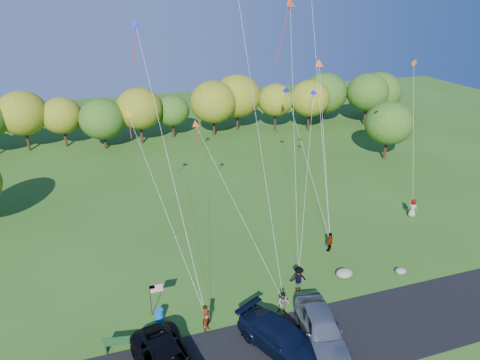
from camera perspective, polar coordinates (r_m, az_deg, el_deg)
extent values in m
plane|color=#2B5317|center=(30.87, 5.13, -16.26)|extent=(140.00, 140.00, 0.00)
cube|color=black|center=(28.20, 8.49, -21.09)|extent=(44.00, 6.00, 0.06)
cylinder|color=#332212|center=(62.81, -25.98, 4.22)|extent=(0.36, 0.36, 2.67)
ellipsoid|color=#3B6719|center=(62.01, -26.46, 6.76)|extent=(4.91, 4.91, 4.42)
cylinder|color=#332212|center=(62.11, -21.82, 4.98)|extent=(0.36, 0.36, 3.17)
ellipsoid|color=#3B6719|center=(61.23, -22.28, 7.86)|extent=(5.13, 5.13, 4.62)
cylinder|color=#332212|center=(61.61, -16.91, 5.38)|extent=(0.36, 0.36, 2.88)
ellipsoid|color=#3B6719|center=(60.67, -17.30, 8.47)|extent=(6.19, 6.19, 5.57)
cylinder|color=#332212|center=(61.99, -12.77, 5.85)|extent=(0.36, 0.36, 2.69)
ellipsoid|color=#3B6719|center=(61.01, -13.08, 9.08)|extent=(7.01, 7.01, 6.31)
cylinder|color=#332212|center=(63.56, -8.86, 6.74)|extent=(0.36, 0.36, 2.99)
ellipsoid|color=#255015|center=(62.61, -9.07, 9.90)|extent=(6.50, 6.50, 5.85)
cylinder|color=#332212|center=(63.93, -3.64, 6.95)|extent=(0.36, 0.36, 2.70)
ellipsoid|color=#3B6719|center=(63.08, -3.72, 9.74)|extent=(5.75, 5.75, 5.17)
cylinder|color=#332212|center=(65.40, 0.32, 7.52)|extent=(0.36, 0.36, 2.99)
ellipsoid|color=#3B6719|center=(64.52, 0.33, 10.47)|extent=(6.05, 6.05, 5.45)
cylinder|color=#332212|center=(68.56, 4.41, 8.11)|extent=(0.36, 0.36, 2.75)
ellipsoid|color=#3B6719|center=(67.78, 4.49, 10.67)|extent=(5.44, 5.44, 4.90)
cylinder|color=#332212|center=(70.94, 8.32, 8.33)|extent=(0.36, 0.36, 2.42)
ellipsoid|color=#255015|center=(70.18, 8.47, 10.79)|extent=(5.94, 5.94, 5.35)
cylinder|color=#332212|center=(70.97, 12.00, 8.38)|extent=(0.36, 0.36, 3.17)
ellipsoid|color=#255015|center=(70.20, 12.23, 10.95)|extent=(5.19, 5.19, 4.67)
cylinder|color=#332212|center=(75.33, 15.41, 8.81)|extent=(0.36, 0.36, 2.86)
ellipsoid|color=#255015|center=(74.52, 15.72, 11.53)|extent=(6.93, 6.93, 6.23)
cylinder|color=#332212|center=(75.39, 18.93, 8.45)|extent=(0.36, 0.36, 3.01)
ellipsoid|color=#3B6719|center=(74.70, 19.25, 10.72)|extent=(4.84, 4.84, 4.36)
cylinder|color=#332212|center=(58.12, 18.81, 4.01)|extent=(0.36, 0.36, 2.80)
ellipsoid|color=#255015|center=(57.14, 19.25, 7.16)|extent=(6.00, 6.00, 5.40)
imported|color=black|center=(27.26, 5.52, -20.21)|extent=(4.79, 6.43, 1.73)
imported|color=gray|center=(28.01, 10.79, -18.82)|extent=(3.27, 6.07, 1.96)
imported|color=#4C4C59|center=(28.40, -4.50, -17.88)|extent=(0.81, 0.84, 1.94)
imported|color=#4C4C59|center=(29.80, 5.80, -16.00)|extent=(0.97, 0.90, 1.61)
imported|color=#4C4C59|center=(31.84, 7.80, -12.85)|extent=(1.28, 0.84, 1.86)
imported|color=#4C4C59|center=(36.52, 11.90, -8.07)|extent=(1.03, 0.97, 1.71)
imported|color=#4C4C59|center=(44.06, 22.05, -3.50)|extent=(1.03, 1.04, 1.82)
cube|color=#163E1C|center=(28.47, -15.69, -20.16)|extent=(1.96, 0.45, 0.07)
cube|color=#163E1C|center=(28.10, -15.74, -19.94)|extent=(1.95, 0.39, 0.60)
cube|color=#163E1C|center=(28.66, -17.38, -20.68)|extent=(0.17, 0.50, 0.46)
cube|color=#163E1C|center=(28.61, -13.90, -20.28)|extent=(0.17, 0.50, 0.46)
cylinder|color=blue|center=(29.86, -10.71, -17.24)|extent=(0.55, 0.55, 0.82)
cylinder|color=black|center=(29.79, -11.82, -15.46)|extent=(0.05, 0.05, 2.42)
cube|color=red|center=(29.28, -11.10, -14.02)|extent=(0.87, 0.58, 0.02)
cube|color=navy|center=(29.17, -11.65, -13.81)|extent=(0.35, 0.02, 0.27)
ellipsoid|color=gray|center=(33.99, 13.74, -11.99)|extent=(1.31, 1.02, 0.65)
ellipsoid|color=slate|center=(35.68, 20.65, -11.27)|extent=(0.86, 0.72, 0.45)
cone|color=#D64317|center=(38.46, 6.72, 22.41)|extent=(1.23, 0.85, 1.10)
cone|color=#152ADA|center=(32.71, -13.71, 19.42)|extent=(0.98, 0.55, 0.89)
cone|color=#DB5F0E|center=(38.23, 10.54, 14.94)|extent=(0.87, 0.38, 0.82)
cube|color=orange|center=(42.18, 22.19, 14.24)|extent=(0.65, 0.21, 0.64)
cube|color=#FF9E15|center=(34.05, -14.67, 8.56)|extent=(0.67, 0.34, 0.72)
cube|color=#1517D3|center=(42.15, 6.20, 11.78)|extent=(0.70, 0.27, 0.69)
cone|color=#DD430F|center=(36.03, -5.91, 7.37)|extent=(0.80, 0.47, 0.70)
cube|color=#2319E4|center=(40.06, 9.77, 11.37)|extent=(0.53, 0.37, 0.61)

